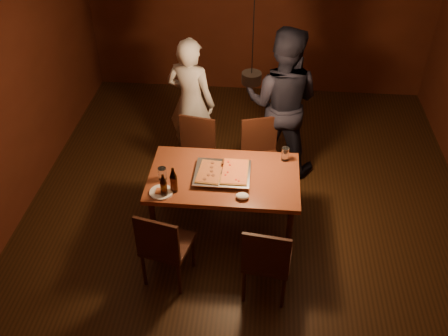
# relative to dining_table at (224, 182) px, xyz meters

# --- Properties ---
(room_shell) EXTENTS (6.00, 6.00, 6.00)m
(room_shell) POSITION_rel_dining_table_xyz_m (0.23, 0.19, 0.72)
(room_shell) COLOR #341E0E
(room_shell) RESTS_ON ground
(dining_table) EXTENTS (1.50, 0.90, 0.75)m
(dining_table) POSITION_rel_dining_table_xyz_m (0.00, 0.00, 0.00)
(dining_table) COLOR brown
(dining_table) RESTS_ON floor
(chair_far_left) EXTENTS (0.49, 0.49, 0.49)m
(chair_far_left) POSITION_rel_dining_table_xyz_m (-0.40, 0.73, -0.14)
(chair_far_left) COLOR #38190F
(chair_far_left) RESTS_ON floor
(chair_far_right) EXTENTS (0.52, 0.52, 0.49)m
(chair_far_right) POSITION_rel_dining_table_xyz_m (0.35, 0.77, -0.14)
(chair_far_right) COLOR #38190F
(chair_far_right) RESTS_ON floor
(chair_near_left) EXTENTS (0.50, 0.50, 0.49)m
(chair_near_left) POSITION_rel_dining_table_xyz_m (-0.49, -0.75, -0.14)
(chair_near_left) COLOR #38190F
(chair_near_left) RESTS_ON floor
(chair_near_right) EXTENTS (0.47, 0.47, 0.49)m
(chair_near_right) POSITION_rel_dining_table_xyz_m (0.46, -0.84, -0.14)
(chair_near_right) COLOR #38190F
(chair_near_right) RESTS_ON floor
(pizza_tray) EXTENTS (0.56, 0.46, 0.05)m
(pizza_tray) POSITION_rel_dining_table_xyz_m (-0.01, -0.00, 0.10)
(pizza_tray) COLOR silver
(pizza_tray) RESTS_ON dining_table
(pizza_meat) EXTENTS (0.26, 0.39, 0.02)m
(pizza_meat) POSITION_rel_dining_table_xyz_m (-0.14, -0.02, 0.13)
(pizza_meat) COLOR maroon
(pizza_meat) RESTS_ON pizza_tray
(pizza_cheese) EXTENTS (0.26, 0.41, 0.02)m
(pizza_cheese) POSITION_rel_dining_table_xyz_m (0.11, 0.01, 0.13)
(pizza_cheese) COLOR gold
(pizza_cheese) RESTS_ON pizza_tray
(spatula) EXTENTS (0.09, 0.24, 0.04)m
(spatula) POSITION_rel_dining_table_xyz_m (-0.02, 0.01, 0.14)
(spatula) COLOR silver
(spatula) RESTS_ON pizza_tray
(beer_bottle_a) EXTENTS (0.07, 0.07, 0.25)m
(beer_bottle_a) POSITION_rel_dining_table_xyz_m (-0.54, -0.35, 0.20)
(beer_bottle_a) COLOR black
(beer_bottle_a) RESTS_ON dining_table
(beer_bottle_b) EXTENTS (0.07, 0.07, 0.27)m
(beer_bottle_b) POSITION_rel_dining_table_xyz_m (-0.46, -0.27, 0.21)
(beer_bottle_b) COLOR black
(beer_bottle_b) RESTS_ON dining_table
(water_glass_left) EXTENTS (0.08, 0.08, 0.13)m
(water_glass_left) POSITION_rel_dining_table_xyz_m (-0.60, -0.10, 0.14)
(water_glass_left) COLOR silver
(water_glass_left) RESTS_ON dining_table
(water_glass_right) EXTENTS (0.07, 0.07, 0.15)m
(water_glass_right) POSITION_rel_dining_table_xyz_m (0.60, 0.32, 0.15)
(water_glass_right) COLOR silver
(water_glass_right) RESTS_ON dining_table
(plate_slice) EXTENTS (0.23, 0.23, 0.03)m
(plate_slice) POSITION_rel_dining_table_xyz_m (-0.57, -0.31, 0.08)
(plate_slice) COLOR white
(plate_slice) RESTS_ON dining_table
(napkin) EXTENTS (0.13, 0.10, 0.05)m
(napkin) POSITION_rel_dining_table_xyz_m (0.20, -0.32, 0.10)
(napkin) COLOR white
(napkin) RESTS_ON dining_table
(diner_white) EXTENTS (0.68, 0.55, 1.64)m
(diner_white) POSITION_rel_dining_table_xyz_m (-0.51, 1.27, 0.14)
(diner_white) COLOR silver
(diner_white) RESTS_ON floor
(diner_dark) EXTENTS (1.01, 0.86, 1.83)m
(diner_dark) POSITION_rel_dining_table_xyz_m (0.57, 1.21, 0.24)
(diner_dark) COLOR black
(diner_dark) RESTS_ON floor
(pendant_lamp) EXTENTS (0.18, 0.18, 1.10)m
(pendant_lamp) POSITION_rel_dining_table_xyz_m (0.23, 0.19, 1.08)
(pendant_lamp) COLOR black
(pendant_lamp) RESTS_ON ceiling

